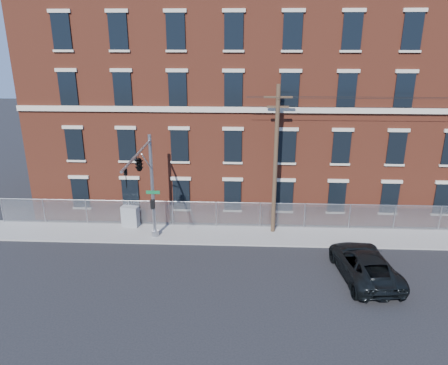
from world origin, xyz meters
TOP-DOWN VIEW (x-y plane):
  - ground at (0.00, 0.00)m, footprint 140.00×140.00m
  - sidewalk at (12.00, 5.00)m, footprint 65.00×3.00m
  - mill_building at (12.00, 13.93)m, footprint 55.30×14.32m
  - chain_link_fence at (12.00, 6.30)m, footprint 59.06×0.06m
  - traffic_signal_mast at (-6.00, 2.18)m, footprint 0.90×6.75m
  - utility_pole_near at (2.00, 5.60)m, footprint 1.80×0.28m
  - pickup_truck at (6.76, 0.09)m, footprint 3.35×6.18m
  - utility_cabinet at (-8.04, 6.00)m, footprint 1.28×0.81m

SIDE VIEW (x-z plane):
  - ground at x=0.00m, z-range 0.00..0.00m
  - sidewalk at x=12.00m, z-range 0.00..0.12m
  - pickup_truck at x=6.76m, z-range 0.00..1.65m
  - utility_cabinet at x=-8.04m, z-range 0.12..1.60m
  - chain_link_fence at x=12.00m, z-range 0.13..1.98m
  - utility_pole_near at x=2.00m, z-range 0.34..10.34m
  - traffic_signal_mast at x=-6.00m, z-range 1.89..8.89m
  - mill_building at x=12.00m, z-range 0.00..16.30m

